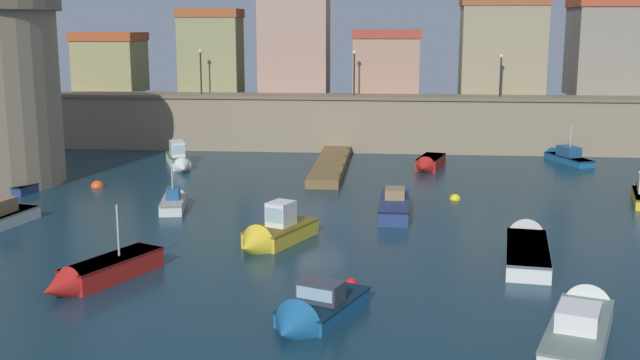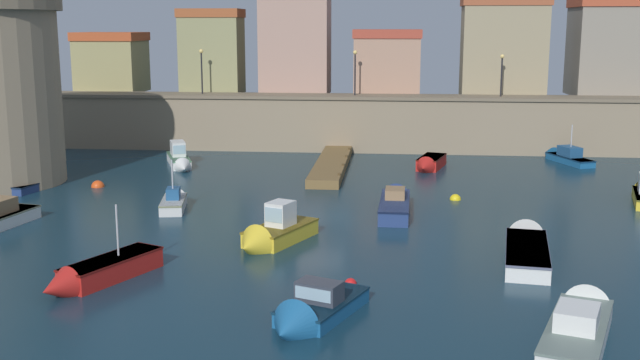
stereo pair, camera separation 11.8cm
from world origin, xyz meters
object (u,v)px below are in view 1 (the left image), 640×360
moored_boat_8 (582,321)px  mooring_buoy_2 (455,200)px  moored_boat_4 (312,313)px  mooring_buoy_1 (351,284)px  quay_lamp_2 (501,68)px  moored_boat_10 (174,201)px  moored_boat_0 (429,163)px  moored_boat_5 (563,156)px  moored_boat_13 (36,183)px  mooring_buoy_0 (97,187)px  moored_boat_1 (272,234)px  quay_lamp_1 (354,65)px  moored_boat_9 (98,273)px  quay_lamp_0 (201,64)px  moored_boat_6 (527,246)px  moored_boat_3 (179,159)px  moored_boat_12 (395,202)px

moored_boat_8 → mooring_buoy_2: (-2.57, 19.30, -0.43)m
moored_boat_4 → mooring_buoy_1: (1.09, 4.05, -0.36)m
moored_boat_4 → quay_lamp_2: bearing=-174.2°
moored_boat_10 → mooring_buoy_1: size_ratio=9.14×
moored_boat_0 → moored_boat_5: (9.82, 4.13, -0.03)m
moored_boat_13 → mooring_buoy_0: (3.68, 0.41, -0.27)m
moored_boat_4 → moored_boat_8: moored_boat_8 is taller
moored_boat_13 → mooring_buoy_2: (25.18, -1.03, -0.27)m
moored_boat_5 → mooring_buoy_0: bearing=91.2°
moored_boat_0 → moored_boat_1: 20.97m
quay_lamp_1 → moored_boat_13: (-18.51, -16.12, -6.37)m
moored_boat_9 → moored_boat_10: size_ratio=1.29×
moored_boat_9 → mooring_buoy_1: bearing=120.0°
moored_boat_0 → mooring_buoy_1: 24.90m
moored_boat_8 → mooring_buoy_0: 31.78m
quay_lamp_0 → moored_boat_9: (4.13, -33.20, -6.23)m
quay_lamp_0 → moored_boat_6: quay_lamp_0 is taller
moored_boat_6 → moored_boat_9: size_ratio=1.31×
quay_lamp_2 → moored_boat_13: (-29.68, -16.12, -6.22)m
quay_lamp_1 → moored_boat_4: 36.94m
moored_boat_8 → mooring_buoy_0: (-24.07, 20.74, -0.43)m
quay_lamp_1 → moored_boat_5: 17.01m
moored_boat_1 → moored_boat_3: (-9.54, 18.82, 0.02)m
quay_lamp_0 → moored_boat_9: bearing=-82.9°
quay_lamp_1 → quay_lamp_2: size_ratio=1.08×
mooring_buoy_0 → mooring_buoy_2: 21.55m
moored_boat_3 → mooring_buoy_1: bearing=7.4°
moored_boat_4 → moored_boat_5: bearing=177.6°
moored_boat_6 → mooring_buoy_0: (-23.76, 11.99, -0.37)m
moored_boat_3 → moored_boat_13: 10.25m
moored_boat_4 → moored_boat_13: moored_boat_13 is taller
moored_boat_6 → moored_boat_5: bearing=-7.0°
moored_boat_3 → moored_boat_5: (27.14, 4.78, -0.14)m
moored_boat_4 → moored_boat_12: size_ratio=0.74×
moored_boat_6 → mooring_buoy_2: bearing=20.1°
moored_boat_5 → moored_boat_12: (-12.12, -16.41, 0.07)m
quay_lamp_0 → moored_boat_8: (21.37, -36.45, -6.24)m
mooring_buoy_0 → mooring_buoy_2: bearing=-3.8°
moored_boat_6 → moored_boat_12: (-5.65, 7.65, 0.09)m
quay_lamp_1 → moored_boat_1: (-2.21, -27.25, -6.13)m
quay_lamp_2 → quay_lamp_0: bearing=-180.0°
moored_boat_1 → moored_boat_9: bearing=-20.6°
quay_lamp_2 → mooring_buoy_1: (-9.53, -32.36, -6.49)m
quay_lamp_1 → moored_boat_3: quay_lamp_1 is taller
quay_lamp_0 → moored_boat_12: size_ratio=0.51×
moored_boat_3 → moored_boat_4: (12.29, -27.97, -0.16)m
moored_boat_3 → mooring_buoy_1: moored_boat_3 is taller
quay_lamp_0 → quay_lamp_1: bearing=0.0°
quay_lamp_1 → moored_boat_8: bearing=-75.8°
moored_boat_0 → quay_lamp_2: bearing=158.9°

